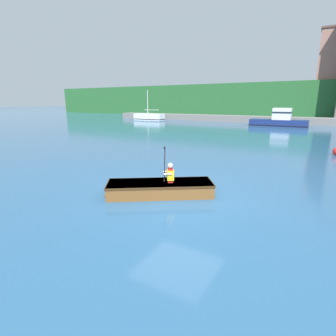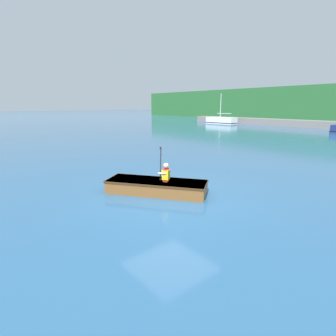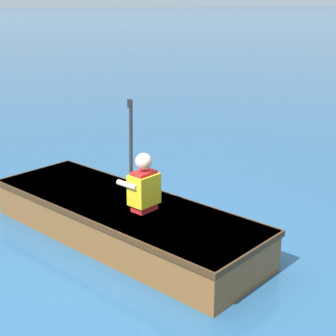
# 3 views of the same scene
# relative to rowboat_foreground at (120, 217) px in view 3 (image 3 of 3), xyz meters

# --- Properties ---
(ground_plane) EXTENTS (300.00, 300.00, 0.00)m
(ground_plane) POSITION_rel_rowboat_foreground_xyz_m (0.64, 0.13, -0.24)
(ground_plane) COLOR #28567F
(rowboat_foreground) EXTENTS (3.34, 2.78, 0.43)m
(rowboat_foreground) POSITION_rel_rowboat_foreground_xyz_m (0.00, 0.00, 0.00)
(rowboat_foreground) COLOR brown
(rowboat_foreground) RESTS_ON ground
(person_paddler) EXTENTS (0.45, 0.45, 1.13)m
(person_paddler) POSITION_rel_rowboat_foreground_xyz_m (0.30, 0.21, 0.46)
(person_paddler) COLOR red
(person_paddler) RESTS_ON rowboat_foreground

